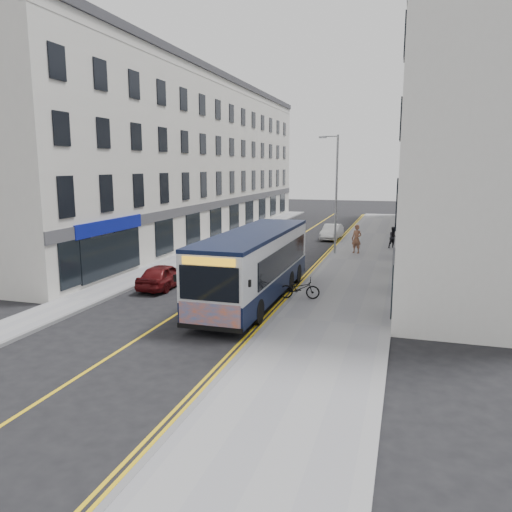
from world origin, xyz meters
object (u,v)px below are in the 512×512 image
Objects in this scene: city_bus at (255,263)px; pedestrian_far at (394,238)px; pedestrian_near at (357,239)px; bicycle at (299,288)px; car_maroon at (163,276)px; streetlamp at (335,190)px; car_white at (332,232)px.

pedestrian_far is (5.56, 16.06, -0.81)m from city_bus.
pedestrian_near reaches higher than pedestrian_far.
bicycle is (1.96, 0.43, -1.12)m from city_bus.
car_maroon is at bearing -157.20° from pedestrian_far.
bicycle is 16.04m from pedestrian_far.
bicycle is 0.93× the size of pedestrian_near.
pedestrian_near reaches higher than bicycle.
city_bus is 2.30m from bicycle.
pedestrian_near reaches higher than car_maroon.
pedestrian_far reaches higher than car_maroon.
city_bus is (-1.73, -12.71, -2.67)m from streetlamp.
streetlamp is 14.11m from car_maroon.
bicycle is at bearing 12.34° from city_bus.
city_bus is at bearing -97.76° from streetlamp.
streetlamp is 3.64m from pedestrian_near.
bicycle is at bearing -88.93° from streetlamp.
streetlamp reaches higher than pedestrian_far.
streetlamp is 5.14× the size of pedestrian_far.
city_bus is 5.54× the size of pedestrian_near.
pedestrian_far is 18.49m from car_maroon.
pedestrian_near reaches higher than car_white.
city_bus is 2.89× the size of car_white.
bicycle is at bearing 175.77° from car_maroon.
streetlamp reaches higher than city_bus.
car_white is (-1.43, 19.62, 0.02)m from bicycle.
pedestrian_far is 0.42× the size of car_white.
bicycle is at bearing -82.65° from car_white.
streetlamp is 2.21× the size of car_maroon.
car_white is at bearing 109.34° from pedestrian_far.
city_bus is 5.23m from car_maroon.
pedestrian_near is 0.52× the size of car_white.
car_white is at bearing -106.50° from car_maroon.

